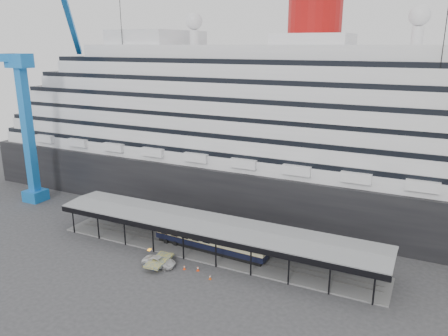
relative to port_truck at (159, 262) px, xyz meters
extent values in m
plane|color=#323235|center=(5.11, 2.67, -0.73)|extent=(200.00, 200.00, 0.00)
cube|color=black|center=(5.11, 34.67, 4.27)|extent=(130.00, 30.00, 10.00)
cylinder|color=#AB0E0D|center=(13.11, 34.67, 36.67)|extent=(10.00, 10.00, 9.00)
sphere|color=silver|center=(-12.89, 34.67, 36.97)|extent=(3.60, 3.60, 3.60)
sphere|color=silver|center=(31.11, 34.67, 36.97)|extent=(3.60, 3.60, 3.60)
cube|color=slate|center=(5.11, 7.67, -0.61)|extent=(56.00, 8.00, 0.24)
cube|color=slate|center=(5.11, 6.95, -0.45)|extent=(54.00, 0.08, 0.10)
cube|color=slate|center=(5.11, 8.39, -0.45)|extent=(54.00, 0.08, 0.10)
cube|color=black|center=(5.11, 3.17, 3.72)|extent=(56.00, 0.18, 0.90)
cube|color=black|center=(5.11, 12.17, 3.72)|extent=(56.00, 0.18, 0.90)
cube|color=slate|center=(5.11, 7.67, 4.45)|extent=(56.00, 9.00, 0.24)
cube|color=blue|center=(-40.89, 12.67, 0.47)|extent=(4.00, 4.00, 2.40)
cube|color=blue|center=(-40.89, 12.67, 14.67)|extent=(1.80, 1.80, 26.00)
cube|color=blue|center=(-40.89, 12.67, 29.07)|extent=(5.00, 3.20, 2.80)
cube|color=blue|center=(-32.50, 18.55, 38.47)|extent=(12.92, 17.86, 16.80)
cube|color=blue|center=(-43.76, 10.67, 29.67)|extent=(5.83, 4.75, 1.60)
cylinder|color=black|center=(-24.11, 24.43, 22.87)|extent=(0.12, 0.12, 47.21)
cylinder|color=black|center=(35.36, 22.92, 22.87)|extent=(0.12, 0.12, 47.21)
imported|color=silver|center=(0.00, 0.00, 0.00)|extent=(5.43, 2.84, 1.46)
cube|color=black|center=(4.80, 7.67, -0.17)|extent=(19.27, 3.12, 0.64)
cube|color=black|center=(4.80, 7.67, 0.65)|extent=(20.20, 3.53, 1.00)
cube|color=beige|center=(4.80, 7.67, 1.75)|extent=(20.20, 3.57, 1.19)
cube|color=black|center=(4.80, 7.67, 2.53)|extent=(20.20, 3.53, 0.37)
cube|color=#F9420D|center=(4.05, 0.77, -0.71)|extent=(0.45, 0.45, 0.03)
cone|color=#F9420D|center=(4.05, 0.77, -0.35)|extent=(0.38, 0.38, 0.72)
cylinder|color=white|center=(4.05, 0.77, -0.28)|extent=(0.23, 0.23, 0.14)
cube|color=#D34D0B|center=(8.91, -0.07, -0.72)|extent=(0.44, 0.44, 0.03)
cone|color=#D34D0B|center=(8.91, -0.07, -0.35)|extent=(0.37, 0.37, 0.71)
cylinder|color=white|center=(8.91, -0.07, -0.28)|extent=(0.23, 0.23, 0.14)
cube|color=#EF3D0D|center=(6.12, 1.28, -0.71)|extent=(0.53, 0.53, 0.03)
cone|color=#EF3D0D|center=(6.12, 1.28, -0.33)|extent=(0.44, 0.44, 0.76)
cylinder|color=white|center=(6.12, 1.28, -0.25)|extent=(0.24, 0.24, 0.15)
camera|label=1|loc=(35.63, -50.08, 32.19)|focal=35.00mm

